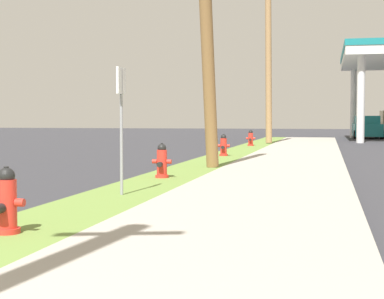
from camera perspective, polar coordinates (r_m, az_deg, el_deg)
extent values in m
cylinder|color=red|center=(6.99, -17.22, -7.40)|extent=(0.29, 0.29, 0.06)
cylinder|color=red|center=(6.95, -17.26, -5.21)|extent=(0.22, 0.22, 0.60)
sphere|color=black|center=(6.91, -17.30, -2.42)|extent=(0.19, 0.19, 0.19)
cylinder|color=black|center=(6.90, -17.31, -1.76)|extent=(0.06, 0.06, 0.05)
cylinder|color=red|center=(6.87, -16.11, -4.89)|extent=(0.10, 0.09, 0.09)
cylinder|color=red|center=(12.87, -2.89, -2.57)|extent=(0.29, 0.29, 0.06)
cylinder|color=red|center=(12.85, -2.89, -1.37)|extent=(0.22, 0.22, 0.60)
sphere|color=black|center=(12.83, -2.89, 0.14)|extent=(0.19, 0.19, 0.19)
cylinder|color=black|center=(12.82, -2.90, 0.50)|extent=(0.06, 0.06, 0.05)
cylinder|color=red|center=(12.89, -3.58, -1.15)|extent=(0.10, 0.09, 0.09)
cylinder|color=red|center=(12.80, -2.20, -1.17)|extent=(0.10, 0.09, 0.09)
cylinder|color=black|center=(12.69, -3.10, -1.44)|extent=(0.11, 0.12, 0.11)
cylinder|color=red|center=(20.36, 3.03, -0.53)|extent=(0.29, 0.29, 0.06)
cylinder|color=red|center=(20.34, 3.03, 0.23)|extent=(0.22, 0.22, 0.60)
sphere|color=black|center=(20.33, 3.04, 1.19)|extent=(0.19, 0.19, 0.19)
cylinder|color=black|center=(20.33, 3.04, 1.42)|extent=(0.06, 0.06, 0.05)
cylinder|color=red|center=(20.37, 2.59, 0.37)|extent=(0.10, 0.09, 0.09)
cylinder|color=red|center=(20.31, 3.48, 0.36)|extent=(0.10, 0.09, 0.09)
cylinder|color=black|center=(20.17, 2.95, 0.21)|extent=(0.11, 0.12, 0.11)
cylinder|color=red|center=(27.94, 5.62, 0.42)|extent=(0.29, 0.29, 0.06)
cylinder|color=red|center=(27.93, 5.62, 0.97)|extent=(0.22, 0.22, 0.60)
sphere|color=black|center=(27.92, 5.62, 1.67)|extent=(0.19, 0.19, 0.19)
cylinder|color=black|center=(27.92, 5.62, 1.83)|extent=(0.06, 0.06, 0.05)
cylinder|color=red|center=(27.95, 5.29, 1.07)|extent=(0.10, 0.09, 0.09)
cylinder|color=red|center=(27.91, 5.95, 1.07)|extent=(0.10, 0.09, 0.09)
cylinder|color=black|center=(27.76, 5.57, 0.95)|extent=(0.11, 0.12, 0.11)
cylinder|color=#937047|center=(31.39, 7.31, 9.09)|extent=(0.57, 1.24, 9.25)
cylinder|color=gray|center=(9.98, -6.76, 1.67)|extent=(0.05, 0.05, 2.10)
cube|color=white|center=(10.00, -6.79, 6.55)|extent=(0.04, 0.36, 0.44)
cylinder|color=silver|center=(35.11, 15.82, 4.61)|extent=(0.44, 0.44, 4.92)
cylinder|color=silver|center=(45.03, 15.15, 4.24)|extent=(0.44, 0.44, 4.92)
cube|color=#197075|center=(43.60, 16.33, 1.81)|extent=(1.90, 4.53, 0.85)
cube|color=#197075|center=(43.37, 16.37, 2.73)|extent=(1.64, 2.05, 0.56)
cylinder|color=black|center=(45.25, 15.07, 1.50)|extent=(0.23, 0.60, 0.60)
cylinder|color=black|center=(45.38, 17.24, 1.47)|extent=(0.23, 0.60, 0.60)
cylinder|color=black|center=(41.86, 15.34, 1.38)|extent=(0.23, 0.60, 0.60)
cylinder|color=black|center=(42.00, 17.68, 1.35)|extent=(0.23, 0.60, 0.60)
cylinder|color=black|center=(45.50, 17.72, 1.57)|extent=(0.25, 0.77, 0.76)
cylinder|color=black|center=(49.77, 17.13, 1.68)|extent=(0.25, 0.77, 0.76)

